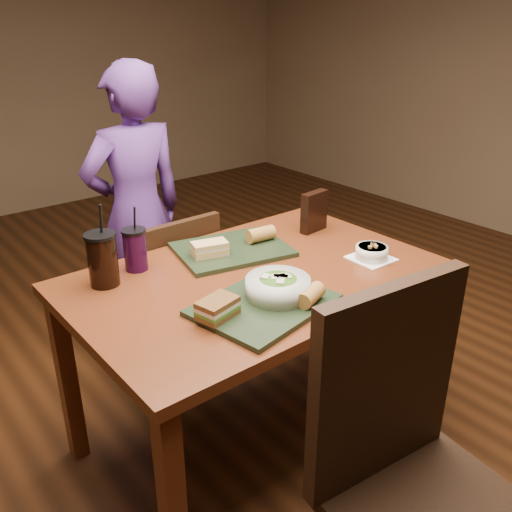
% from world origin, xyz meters
% --- Properties ---
extents(ground, '(6.00, 6.00, 0.00)m').
position_xyz_m(ground, '(0.00, 0.00, 0.00)').
color(ground, '#381C0B').
rests_on(ground, ground).
extents(dining_table, '(1.30, 0.85, 0.75)m').
position_xyz_m(dining_table, '(0.00, 0.00, 0.66)').
color(dining_table, '#5B2812').
rests_on(dining_table, ground).
extents(chair_near, '(0.50, 0.50, 1.04)m').
position_xyz_m(chair_near, '(-0.17, -0.82, 0.58)').
color(chair_near, black).
rests_on(chair_near, ground).
extents(chair_far, '(0.36, 0.36, 0.83)m').
position_xyz_m(chair_far, '(-0.03, 0.54, 0.46)').
color(chair_far, black).
rests_on(chair_far, ground).
extents(diner, '(0.53, 0.35, 1.43)m').
position_xyz_m(diner, '(0.03, 0.96, 0.71)').
color(diner, '#4F2A73').
rests_on(diner, ground).
extents(tray_near, '(0.47, 0.39, 0.02)m').
position_xyz_m(tray_near, '(-0.14, -0.20, 0.76)').
color(tray_near, black).
rests_on(tray_near, dining_table).
extents(tray_far, '(0.48, 0.40, 0.02)m').
position_xyz_m(tray_far, '(0.05, 0.21, 0.76)').
color(tray_far, black).
rests_on(tray_far, dining_table).
extents(salad_bowl, '(0.21, 0.21, 0.07)m').
position_xyz_m(salad_bowl, '(-0.07, -0.20, 0.80)').
color(salad_bowl, silver).
rests_on(salad_bowl, tray_near).
extents(soup_bowl, '(0.15, 0.15, 0.06)m').
position_xyz_m(soup_bowl, '(0.42, -0.18, 0.78)').
color(soup_bowl, white).
rests_on(soup_bowl, dining_table).
extents(sandwich_near, '(0.14, 0.11, 0.06)m').
position_xyz_m(sandwich_near, '(-0.30, -0.18, 0.80)').
color(sandwich_near, '#593819').
rests_on(sandwich_near, tray_near).
extents(sandwich_far, '(0.15, 0.11, 0.05)m').
position_xyz_m(sandwich_far, '(-0.06, 0.21, 0.79)').
color(sandwich_far, tan).
rests_on(sandwich_far, tray_far).
extents(baguette_near, '(0.12, 0.09, 0.05)m').
position_xyz_m(baguette_near, '(-0.02, -0.30, 0.79)').
color(baguette_near, '#AD7533').
rests_on(baguette_near, tray_near).
extents(baguette_far, '(0.12, 0.07, 0.06)m').
position_xyz_m(baguette_far, '(0.18, 0.20, 0.80)').
color(baguette_far, '#AD7533').
rests_on(baguette_far, tray_far).
extents(cup_cola, '(0.11, 0.11, 0.29)m').
position_xyz_m(cup_cola, '(-0.45, 0.26, 0.84)').
color(cup_cola, black).
rests_on(cup_cola, dining_table).
extents(cup_berry, '(0.09, 0.09, 0.24)m').
position_xyz_m(cup_berry, '(-0.31, 0.31, 0.83)').
color(cup_berry, black).
rests_on(cup_berry, dining_table).
extents(chip_bag, '(0.14, 0.05, 0.17)m').
position_xyz_m(chip_bag, '(0.46, 0.18, 0.84)').
color(chip_bag, black).
rests_on(chip_bag, dining_table).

